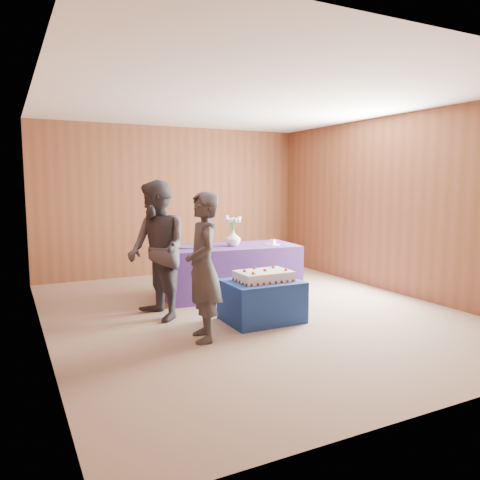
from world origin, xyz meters
TOP-DOWN VIEW (x-y plane):
  - ground at (0.00, 0.00)m, footprint 6.00×6.00m
  - room_shell at (0.00, 0.00)m, footprint 5.04×6.04m
  - cake_table at (-0.07, -0.43)m, footprint 0.91×0.71m
  - serving_table at (0.16, 0.94)m, footprint 2.08×1.09m
  - sheet_cake at (-0.04, -0.43)m, footprint 0.69×0.47m
  - vase at (0.20, 0.91)m, footprint 0.30×0.30m
  - flower_spray at (0.20, 0.91)m, footprint 0.25×0.25m
  - platter at (-0.46, 1.05)m, footprint 0.38×0.38m
  - plate at (0.78, 0.75)m, footprint 0.26×0.26m
  - cake_slice at (0.78, 0.74)m, footprint 0.10×0.10m
  - knife at (0.83, 0.61)m, footprint 0.26×0.06m
  - guest_left at (-0.97, -0.74)m, footprint 0.48×0.64m
  - guest_right at (-1.17, 0.23)m, footprint 0.78×0.93m

SIDE VIEW (x-z plane):
  - ground at x=0.00m, z-range 0.00..0.00m
  - cake_table at x=-0.07m, z-range 0.00..0.50m
  - serving_table at x=0.16m, z-range 0.00..0.75m
  - sheet_cake at x=-0.04m, z-range 0.48..0.64m
  - knife at x=0.83m, z-range 0.75..0.75m
  - plate at x=0.78m, z-range 0.75..0.76m
  - platter at x=-0.46m, z-range 0.75..0.77m
  - guest_left at x=-0.97m, z-range 0.00..1.59m
  - cake_slice at x=0.78m, z-range 0.75..0.84m
  - guest_right at x=-1.17m, z-range 0.00..1.72m
  - vase at x=0.20m, z-range 0.75..0.99m
  - flower_spray at x=0.20m, z-range 1.05..1.24m
  - room_shell at x=0.00m, z-range 0.44..3.16m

